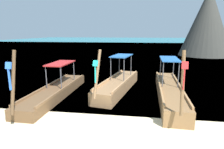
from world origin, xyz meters
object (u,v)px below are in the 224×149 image
object	(u,v)px
karst_rock	(209,23)
longtail_boat_blue_ribbon	(56,91)
longtail_boat_red_ribbon	(169,91)
longtail_boat_turquoise_ribbon	(118,84)

from	to	relation	value
karst_rock	longtail_boat_blue_ribbon	bearing A→B (deg)	-124.17
longtail_boat_blue_ribbon	longtail_boat_red_ribbon	bearing A→B (deg)	5.76
longtail_boat_blue_ribbon	karst_rock	xyz separation A→B (m)	(13.98, 20.59, 4.34)
karst_rock	longtail_boat_turquoise_ribbon	bearing A→B (deg)	-119.55
longtail_boat_blue_ribbon	karst_rock	bearing A→B (deg)	55.83
longtail_boat_turquoise_ribbon	longtail_boat_red_ribbon	size ratio (longest dim) A/B	0.87
longtail_boat_blue_ribbon	longtail_boat_turquoise_ribbon	xyz separation A→B (m)	(3.14, 1.48, 0.07)
longtail_boat_turquoise_ribbon	longtail_boat_red_ribbon	bearing A→B (deg)	-17.67
longtail_boat_blue_ribbon	longtail_boat_red_ribbon	size ratio (longest dim) A/B	0.94
longtail_boat_blue_ribbon	longtail_boat_turquoise_ribbon	distance (m)	3.47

